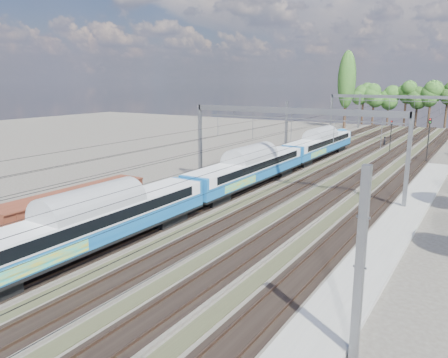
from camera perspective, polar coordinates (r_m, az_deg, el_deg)
The scene contains 11 objects.
ground at distance 24.42m, azimuth -22.19°, elevation -16.86°, with size 220.00×220.00×0.00m, color #47423A.
track_bed at distance 60.81m, azimuth 14.13°, elevation 1.34°, with size 21.00×130.00×0.34m.
platform at distance 34.48m, azimuth 20.38°, elevation -7.64°, with size 3.00×70.00×0.30m, color gray.
catenary at distance 67.19m, azimuth 16.73°, elevation 7.66°, with size 25.65×130.00×9.00m.
tree_belt at distance 102.22m, azimuth 26.20°, elevation 9.37°, with size 38.91×101.15×12.04m.
poplar at distance 114.63m, azimuth 15.75°, elevation 12.33°, with size 4.40×4.40×19.04m.
emu_train at distance 47.59m, azimuth 3.20°, elevation 1.87°, with size 3.19×67.43×4.67m.
freight_boxcar at distance 35.60m, azimuth -18.97°, elevation -3.73°, with size 2.66×12.85×3.31m.
worker at distance 84.88m, azimuth 20.25°, elevation 4.62°, with size 0.66×0.44×1.82m, color black.
signal_near at distance 77.07m, azimuth 20.97°, elevation 5.68°, with size 0.33×0.30×5.34m.
signal_far at distance 69.61m, azimuth 25.18°, elevation 5.25°, with size 0.47×0.44×6.49m.
Camera 1 is at (17.79, -11.99, 11.66)m, focal length 35.00 mm.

